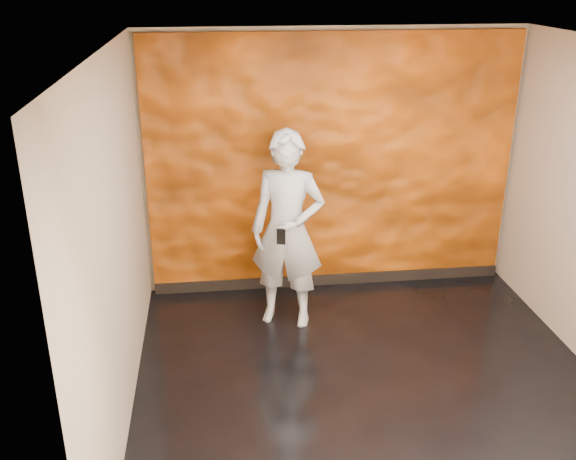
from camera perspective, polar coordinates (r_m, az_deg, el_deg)
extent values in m
cube|color=black|center=(5.71, 7.33, -13.53)|extent=(4.00, 4.00, 0.01)
cube|color=tan|center=(6.87, 3.91, 5.96)|extent=(4.00, 0.02, 2.80)
cube|color=tan|center=(3.37, 16.84, -13.44)|extent=(4.00, 0.02, 2.80)
cube|color=tan|center=(4.93, -15.03, -1.47)|extent=(0.02, 4.00, 2.80)
cube|color=white|center=(4.68, 9.04, 15.63)|extent=(4.00, 4.00, 0.01)
cube|color=orange|center=(6.84, 3.97, 5.71)|extent=(3.90, 0.06, 2.75)
cube|color=black|center=(7.29, 3.76, -4.39)|extent=(3.90, 0.04, 0.12)
imported|color=#9AA0A9|center=(6.17, -0.04, -0.05)|extent=(0.82, 0.67, 1.96)
cube|color=black|center=(5.92, -0.62, -0.61)|extent=(0.08, 0.03, 0.15)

